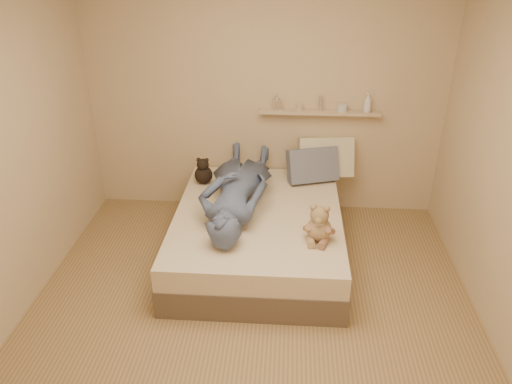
# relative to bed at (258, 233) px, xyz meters

# --- Properties ---
(room) EXTENTS (3.80, 3.80, 3.80)m
(room) POSITION_rel_bed_xyz_m (0.00, -0.93, 1.08)
(room) COLOR #92754B
(room) RESTS_ON ground
(bed) EXTENTS (1.50, 1.90, 0.45)m
(bed) POSITION_rel_bed_xyz_m (0.00, 0.00, 0.00)
(bed) COLOR brown
(bed) RESTS_ON floor
(game_console) EXTENTS (0.19, 0.13, 0.06)m
(game_console) POSITION_rel_bed_xyz_m (-0.24, -0.52, 0.38)
(game_console) COLOR silver
(game_console) RESTS_ON bed
(teddy_bear) EXTENTS (0.27, 0.27, 0.34)m
(teddy_bear) POSITION_rel_bed_xyz_m (0.52, -0.43, 0.36)
(teddy_bear) COLOR #997754
(teddy_bear) RESTS_ON bed
(dark_plush) EXTENTS (0.18, 0.18, 0.28)m
(dark_plush) POSITION_rel_bed_xyz_m (-0.58, 0.55, 0.35)
(dark_plush) COLOR black
(dark_plush) RESTS_ON bed
(pillow_cream) EXTENTS (0.58, 0.34, 0.43)m
(pillow_cream) POSITION_rel_bed_xyz_m (0.64, 0.83, 0.43)
(pillow_cream) COLOR beige
(pillow_cream) RESTS_ON bed
(pillow_grey) EXTENTS (0.55, 0.39, 0.37)m
(pillow_grey) POSITION_rel_bed_xyz_m (0.50, 0.69, 0.40)
(pillow_grey) COLOR slate
(pillow_grey) RESTS_ON bed
(person) EXTENTS (0.69, 1.64, 0.38)m
(person) POSITION_rel_bed_xyz_m (-0.20, 0.10, 0.42)
(person) COLOR #454E6C
(person) RESTS_ON bed
(wall_shelf) EXTENTS (1.20, 0.12, 0.03)m
(wall_shelf) POSITION_rel_bed_xyz_m (0.55, 0.91, 0.88)
(wall_shelf) COLOR tan
(wall_shelf) RESTS_ON wall_back
(shelf_bottles) EXTENTS (0.99, 0.10, 0.19)m
(shelf_bottles) POSITION_rel_bed_xyz_m (0.62, 0.91, 0.96)
(shelf_bottles) COLOR silver
(shelf_bottles) RESTS_ON wall_shelf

